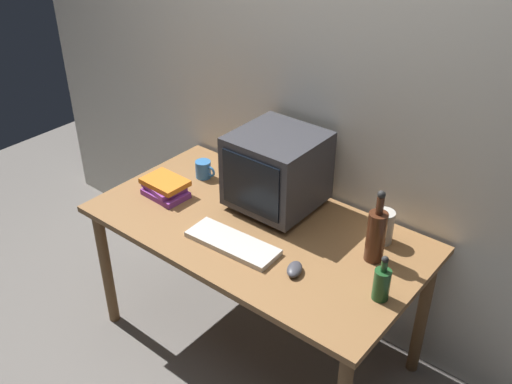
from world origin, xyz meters
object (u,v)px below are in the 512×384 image
keyboard (232,243)px  book_stack (165,188)px  bottle_short (382,283)px  computer_mouse (295,269)px  mug (204,169)px  crt_monitor (277,170)px  metal_canister (383,227)px  bottle_tall (376,234)px

keyboard → book_stack: (-0.52, 0.10, 0.03)m
bottle_short → book_stack: 1.18m
keyboard → bottle_short: 0.66m
computer_mouse → book_stack: book_stack is taller
keyboard → mug: 0.61m
keyboard → computer_mouse: (0.31, 0.02, 0.01)m
keyboard → crt_monitor: bearing=94.2°
keyboard → book_stack: size_ratio=1.80×
computer_mouse → bottle_short: bottle_short is taller
bottle_short → computer_mouse: bearing=-166.0°
bottle_short → book_stack: bearing=-179.9°
crt_monitor → metal_canister: (0.53, 0.06, -0.12)m
crt_monitor → mug: crt_monitor is taller
computer_mouse → mug: (-0.81, 0.33, 0.03)m
crt_monitor → bottle_short: bearing=-20.7°
crt_monitor → book_stack: 0.57m
crt_monitor → bottle_short: size_ratio=1.97×
keyboard → bottle_tall: 0.61m
crt_monitor → keyboard: crt_monitor is taller
mug → bottle_tall: bearing=-2.7°
bottle_tall → crt_monitor: bearing=173.0°
crt_monitor → computer_mouse: 0.53m
book_stack → mug: mug is taller
bottle_tall → book_stack: 1.06m
book_stack → metal_canister: (1.00, 0.33, 0.03)m
book_stack → mug: (0.03, 0.25, 0.00)m
mug → metal_canister: 0.98m
computer_mouse → bottle_tall: 0.36m
bottle_tall → book_stack: (-1.04, -0.20, -0.08)m
computer_mouse → metal_canister: bearing=45.1°
crt_monitor → bottle_short: (0.70, -0.26, -0.12)m
computer_mouse → mug: bearing=135.1°
crt_monitor → book_stack: crt_monitor is taller
bottle_short → crt_monitor: bearing=159.3°
bottle_tall → mug: bottle_tall is taller
bottle_tall → book_stack: bearing=-169.2°
bottle_tall → book_stack: bottle_tall is taller
crt_monitor → book_stack: bearing=-151.0°
crt_monitor → bottle_short: crt_monitor is taller
crt_monitor → keyboard: bearing=-83.0°
computer_mouse → mug: size_ratio=0.83×
crt_monitor → metal_canister: crt_monitor is taller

